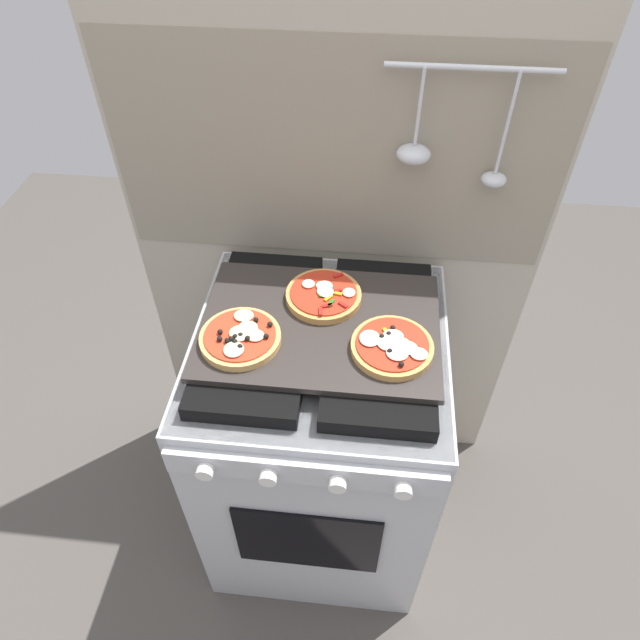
{
  "coord_description": "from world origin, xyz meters",
  "views": [
    {
      "loc": [
        0.09,
        -0.88,
        1.82
      ],
      "look_at": [
        0.0,
        0.0,
        0.93
      ],
      "focal_mm": 31.53,
      "sensor_mm": 36.0,
      "label": 1
    }
  ],
  "objects_px": {
    "stove": "(320,438)",
    "baking_tray": "(320,326)",
    "pizza_left": "(241,337)",
    "pizza_center": "(326,295)",
    "pizza_right": "(392,346)"
  },
  "relations": [
    {
      "from": "stove",
      "to": "pizza_left",
      "type": "relative_size",
      "value": 5.05
    },
    {
      "from": "pizza_left",
      "to": "pizza_center",
      "type": "distance_m",
      "value": 0.23
    },
    {
      "from": "pizza_right",
      "to": "baking_tray",
      "type": "bearing_deg",
      "value": 157.94
    },
    {
      "from": "pizza_right",
      "to": "pizza_center",
      "type": "distance_m",
      "value": 0.22
    },
    {
      "from": "pizza_right",
      "to": "pizza_center",
      "type": "height_order",
      "value": "pizza_right"
    },
    {
      "from": "pizza_right",
      "to": "pizza_left",
      "type": "bearing_deg",
      "value": -178.81
    },
    {
      "from": "stove",
      "to": "baking_tray",
      "type": "relative_size",
      "value": 1.67
    },
    {
      "from": "pizza_left",
      "to": "pizza_center",
      "type": "xyz_separation_m",
      "value": [
        0.17,
        0.15,
        -0.0
      ]
    },
    {
      "from": "baking_tray",
      "to": "pizza_center",
      "type": "bearing_deg",
      "value": 86.38
    },
    {
      "from": "stove",
      "to": "pizza_left",
      "type": "distance_m",
      "value": 0.51
    },
    {
      "from": "baking_tray",
      "to": "pizza_center",
      "type": "distance_m",
      "value": 0.08
    },
    {
      "from": "baking_tray",
      "to": "pizza_left",
      "type": "distance_m",
      "value": 0.18
    },
    {
      "from": "stove",
      "to": "baking_tray",
      "type": "distance_m",
      "value": 0.46
    },
    {
      "from": "stove",
      "to": "pizza_center",
      "type": "bearing_deg",
      "value": 86.45
    },
    {
      "from": "stove",
      "to": "pizza_left",
      "type": "height_order",
      "value": "pizza_left"
    }
  ]
}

